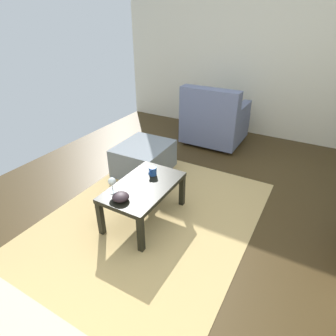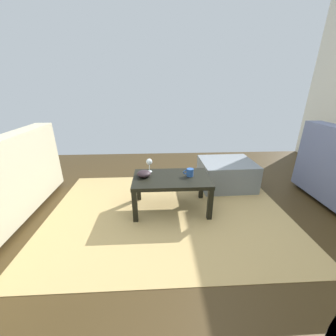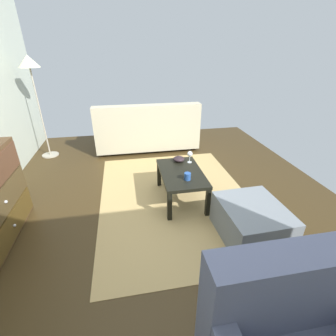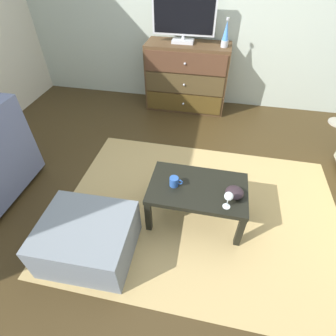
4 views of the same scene
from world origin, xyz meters
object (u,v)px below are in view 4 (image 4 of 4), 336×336
wine_glass (229,197)px  tv (184,15)px  mug (174,182)px  bowl_decorative (235,192)px  dresser (187,78)px  lava_lamp (226,34)px  ottoman (88,239)px  coffee_table (198,191)px

wine_glass → tv: bearing=108.0°
wine_glass → mug: wine_glass is taller
tv → bowl_decorative: size_ratio=5.34×
wine_glass → bowl_decorative: (0.06, 0.13, -0.08)m
mug → bowl_decorative: (0.50, -0.01, -0.01)m
dresser → lava_lamp: (0.46, -0.04, 0.60)m
mug → ottoman: bearing=-139.1°
dresser → tv: 0.78m
mug → ottoman: mug is taller
lava_lamp → bowl_decorative: (0.24, -2.03, -0.63)m
coffee_table → bowl_decorative: 0.31m
tv → lava_lamp: size_ratio=2.42×
tv → mug: size_ratio=7.01×
dresser → ottoman: 2.63m
tv → ottoman: bearing=-96.9°
lava_lamp → bowl_decorative: 2.14m
coffee_table → mug: mug is taller
dresser → coffee_table: 2.09m
tv → mug: 2.25m
dresser → mug: size_ratio=9.87×
lava_lamp → ottoman: bearing=-108.6°
lava_lamp → mug: bearing=-97.2°
tv → mug: tv is taller
tv → wine_glass: bearing=-72.0°
coffee_table → bowl_decorative: (0.30, -0.03, 0.09)m
lava_lamp → ottoman: lava_lamp is taller
dresser → wine_glass: 2.30m
mug → ottoman: size_ratio=0.16×
dresser → ottoman: size_ratio=1.61×
dresser → tv: tv is taller
dresser → wine_glass: (0.65, -2.21, 0.05)m
wine_glass → ottoman: bearing=-160.3°
tv → bowl_decorative: (0.78, -2.10, -0.80)m
coffee_table → ottoman: (-0.80, -0.54, -0.16)m
lava_lamp → wine_glass: 2.24m
wine_glass → mug: size_ratio=1.38×
dresser → lava_lamp: bearing=-5.4°
wine_glass → coffee_table: bearing=145.5°
bowl_decorative → ottoman: (-1.10, -0.50, -0.24)m
bowl_decorative → coffee_table: bearing=173.5°
bowl_decorative → ottoman: bearing=-155.3°
coffee_table → wine_glass: (0.24, -0.17, 0.17)m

